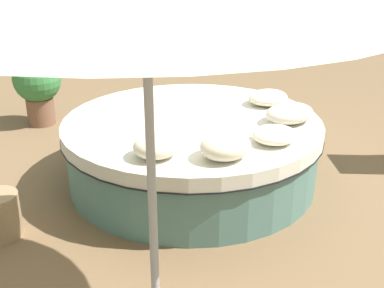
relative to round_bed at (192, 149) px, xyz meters
The scene contains 8 objects.
ground_plane 0.35m from the round_bed, ahead, with size 16.00×16.00×0.00m, color brown.
round_bed is the anchor object (origin of this frame).
throw_pillow_0 1.06m from the round_bed, 140.64° to the right, with size 0.41×0.37×0.20m, color beige.
throw_pillow_1 1.09m from the round_bed, 106.02° to the right, with size 0.45×0.40×0.22m, color beige.
throw_pillow_2 1.05m from the round_bed, 71.39° to the right, with size 0.42×0.39×0.15m, color silver.
throw_pillow_3 1.08m from the round_bed, 36.76° to the right, with size 0.53×0.40×0.19m, color beige.
throw_pillow_4 1.07m from the round_bed, ahead, with size 0.47×0.39×0.16m, color beige.
planter 2.72m from the round_bed, 108.45° to the left, with size 0.65×0.65×0.97m.
Camera 1 is at (-2.55, -3.99, 2.41)m, focal length 45.67 mm.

